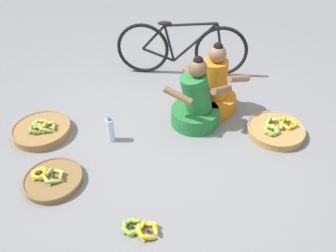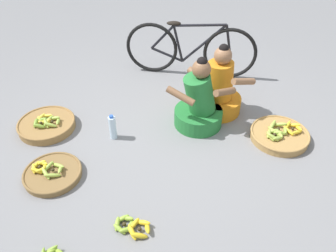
{
  "view_description": "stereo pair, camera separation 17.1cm",
  "coord_description": "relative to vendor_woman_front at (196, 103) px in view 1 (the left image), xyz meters",
  "views": [
    {
      "loc": [
        -0.05,
        -2.63,
        2.29
      ],
      "look_at": [
        0.0,
        -0.2,
        0.35
      ],
      "focal_mm": 35.85,
      "sensor_mm": 36.0,
      "label": 1
    },
    {
      "loc": [
        0.12,
        -2.63,
        2.29
      ],
      "look_at": [
        0.0,
        -0.2,
        0.35
      ],
      "focal_mm": 35.85,
      "sensor_mm": 36.0,
      "label": 2
    }
  ],
  "objects": [
    {
      "name": "water_bottle",
      "position": [
        -0.89,
        -0.28,
        -0.12
      ],
      "size": [
        0.08,
        0.08,
        0.29
      ],
      "color": "silver",
      "rests_on": "ground"
    },
    {
      "name": "loose_bananas_front_center",
      "position": [
        -0.55,
        -1.37,
        -0.23
      ],
      "size": [
        0.32,
        0.24,
        0.09
      ],
      "color": "#8CAD38",
      "rests_on": "ground"
    },
    {
      "name": "ground_plane",
      "position": [
        -0.31,
        -0.3,
        -0.26
      ],
      "size": [
        10.0,
        10.0,
        0.0
      ],
      "primitive_type": "plane",
      "color": "slate"
    },
    {
      "name": "bicycle_leaning",
      "position": [
        -0.1,
        1.09,
        0.1
      ],
      "size": [
        1.7,
        0.24,
        0.73
      ],
      "color": "black",
      "rests_on": "ground"
    },
    {
      "name": "banana_basket_near_bicycle",
      "position": [
        -1.63,
        -0.16,
        -0.2
      ],
      "size": [
        0.61,
        0.61,
        0.16
      ],
      "color": "olive",
      "rests_on": "ground"
    },
    {
      "name": "banana_basket_mid_right",
      "position": [
        -1.35,
        -0.85,
        -0.22
      ],
      "size": [
        0.53,
        0.53,
        0.13
      ],
      "color": "brown",
      "rests_on": "ground"
    },
    {
      "name": "banana_basket_front_left",
      "position": [
        0.84,
        -0.21,
        -0.21
      ],
      "size": [
        0.6,
        0.6,
        0.16
      ],
      "color": "#A87F47",
      "rests_on": "ground"
    },
    {
      "name": "vendor_woman_front",
      "position": [
        0.0,
        0.0,
        0.0
      ],
      "size": [
        0.73,
        0.52,
        0.81
      ],
      "color": "#237233",
      "rests_on": "ground"
    },
    {
      "name": "vendor_woman_behind",
      "position": [
        0.23,
        0.27,
        0.01
      ],
      "size": [
        0.74,
        0.52,
        0.82
      ],
      "color": "orange",
      "rests_on": "ground"
    }
  ]
}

